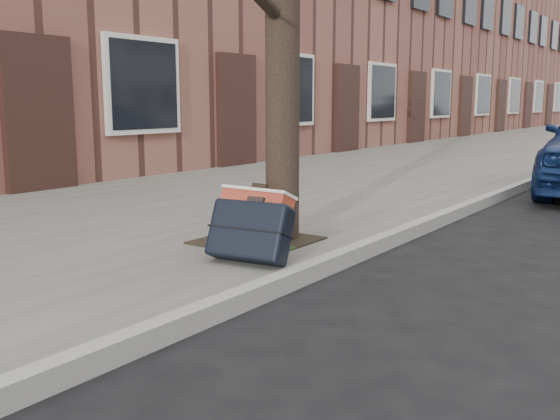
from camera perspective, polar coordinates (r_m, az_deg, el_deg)
The scene contains 6 objects.
ground at distance 3.24m, azimuth 13.58°, elevation -13.27°, with size 120.00×120.00×0.00m, color black.
near_sidewalk at distance 18.45m, azimuth 20.54°, elevation 5.52°, with size 5.00×70.00×0.12m, color slate.
house_near at distance 21.72m, azimuth 6.11°, elevation 15.74°, with size 6.80×40.00×7.00m, color brown.
dirt_patch at distance 5.16m, azimuth -2.13°, elevation -2.79°, with size 0.85×0.85×0.01m, color black.
suitcase_red at distance 4.89m, azimuth -2.54°, elevation -0.75°, with size 0.61×0.17×0.44m, color maroon.
suitcase_navy at distance 4.44m, azimuth -2.75°, elevation -1.90°, with size 0.59×0.19×0.42m, color black.
Camera 1 is at (1.08, -2.78, 1.26)m, focal length 40.00 mm.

